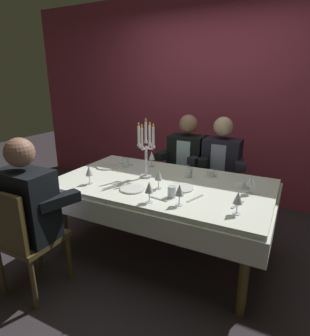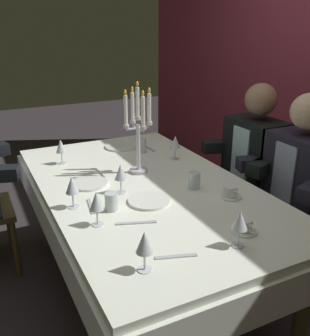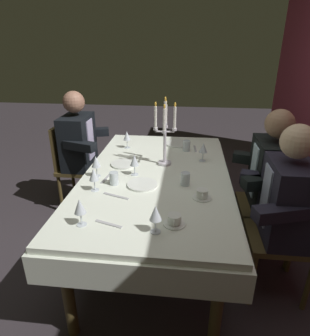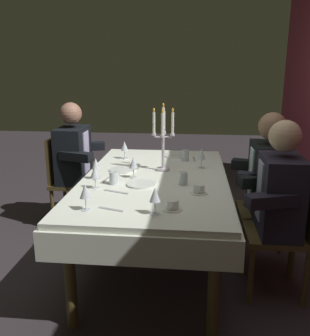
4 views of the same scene
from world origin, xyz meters
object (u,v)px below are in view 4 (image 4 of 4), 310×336
at_px(candelabra, 163,139).
at_px(dinner_plate_1, 122,170).
at_px(coffee_cup_0, 199,189).
at_px(seated_diner_1, 269,177).
at_px(wine_glass_2, 125,146).
at_px(wine_glass_5, 133,163).
at_px(wine_glass_0, 202,155).
at_px(dinner_plate_0, 176,155).
at_px(coffee_cup_1, 172,205).
at_px(dining_table, 155,191).
at_px(seated_diner_0, 73,154).
at_px(dinner_plate_2, 141,184).
at_px(water_tumbler_2, 185,155).
at_px(seated_diner_2, 280,194).
at_px(water_tumbler_0, 114,178).
at_px(water_tumbler_1, 183,178).
at_px(wine_glass_6, 95,173).
at_px(wine_glass_3, 85,192).
at_px(wine_glass_4, 155,196).
at_px(wine_glass_1, 96,164).

height_order(candelabra, dinner_plate_1, candelabra).
height_order(coffee_cup_0, seated_diner_1, seated_diner_1).
distance_m(wine_glass_2, wine_glass_5, 0.62).
bearing_deg(wine_glass_0, candelabra, -71.26).
xyz_separation_m(dinner_plate_0, coffee_cup_1, (1.37, 0.04, 0.02)).
bearing_deg(wine_glass_0, wine_glass_5, -56.96).
bearing_deg(dinner_plate_1, wine_glass_0, 103.72).
bearing_deg(dining_table, seated_diner_0, -128.37).
relative_size(candelabra, dinner_plate_2, 2.56).
height_order(dining_table, water_tumbler_2, water_tumbler_2).
relative_size(wine_glass_0, seated_diner_2, 0.13).
relative_size(candelabra, water_tumbler_0, 6.05).
bearing_deg(coffee_cup_0, water_tumbler_1, -147.97).
distance_m(wine_glass_6, seated_diner_2, 1.28).
xyz_separation_m(water_tumbler_0, seated_diner_0, (-0.91, -0.61, -0.05)).
xyz_separation_m(wine_glass_0, water_tumbler_1, (0.47, -0.14, -0.07)).
distance_m(dinner_plate_1, water_tumbler_0, 0.36).
bearing_deg(wine_glass_3, wine_glass_4, 87.27).
bearing_deg(candelabra, wine_glass_3, -22.79).
bearing_deg(water_tumbler_2, wine_glass_3, -24.05).
bearing_deg(wine_glass_0, coffee_cup_0, -2.28).
xyz_separation_m(wine_glass_1, water_tumbler_1, (0.07, 0.66, -0.07)).
relative_size(wine_glass_0, wine_glass_1, 1.00).
bearing_deg(candelabra, wine_glass_0, 108.74).
distance_m(wine_glass_0, water_tumbler_0, 0.83).
xyz_separation_m(wine_glass_4, seated_diner_1, (-0.84, 0.81, -0.12)).
bearing_deg(seated_diner_1, dinner_plate_1, -92.26).
xyz_separation_m(water_tumbler_1, seated_diner_1, (-0.26, 0.66, -0.05)).
bearing_deg(wine_glass_5, dining_table, 103.37).
relative_size(wine_glass_0, seated_diner_0, 0.13).
height_order(dinner_plate_0, wine_glass_5, wine_glass_5).
relative_size(wine_glass_2, wine_glass_3, 1.00).
relative_size(wine_glass_4, coffee_cup_1, 1.24).
bearing_deg(candelabra, dinner_plate_0, 170.41).
distance_m(dinner_plate_1, wine_glass_5, 0.25).
xyz_separation_m(water_tumbler_1, seated_diner_2, (0.14, 0.66, -0.05)).
distance_m(dinner_plate_0, wine_glass_5, 0.81).
bearing_deg(dinner_plate_0, wine_glass_6, -26.96).
height_order(dining_table, wine_glass_6, wine_glass_6).
relative_size(dinner_plate_0, wine_glass_4, 1.43).
bearing_deg(water_tumbler_0, dinner_plate_2, 90.26).
relative_size(dinner_plate_2, seated_diner_0, 0.17).
bearing_deg(wine_glass_5, coffee_cup_1, 28.15).
xyz_separation_m(dining_table, water_tumbler_2, (-0.53, 0.22, 0.17)).
distance_m(candelabra, seated_diner_0, 1.09).
bearing_deg(dinner_plate_1, wine_glass_4, 22.09).
bearing_deg(seated_diner_1, dinner_plate_2, -72.24).
bearing_deg(wine_glass_2, seated_diner_1, 69.56).
distance_m(wine_glass_1, wine_glass_5, 0.28).
xyz_separation_m(dinner_plate_2, water_tumbler_0, (0.00, -0.20, 0.04)).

